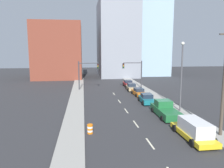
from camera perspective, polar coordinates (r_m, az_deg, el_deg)
sidewalk_left at (r=55.24m, az=-8.72°, el=0.05°), size 2.46×88.00×0.15m
sidewalk_right at (r=56.70m, az=5.60°, el=0.33°), size 2.46×88.00×0.15m
lane_stripe_at_7m at (r=20.46m, az=9.91°, el=-15.05°), size 0.16×2.40×0.01m
lane_stripe_at_13m at (r=25.24m, az=6.25°, el=-10.33°), size 0.16×2.40×0.01m
lane_stripe_at_18m at (r=30.44m, az=3.74°, el=-6.99°), size 0.16×2.40×0.01m
lane_stripe_at_24m at (r=35.91m, az=1.95°, el=-4.56°), size 0.16×2.40×0.01m
lane_stripe_at_30m at (r=42.24m, az=0.49°, el=-2.56°), size 0.16×2.40×0.01m
building_brick_left at (r=69.71m, az=-13.80°, el=8.40°), size 14.00×16.00×16.50m
building_office_center at (r=74.28m, az=1.20°, el=11.73°), size 12.00×20.00×24.51m
building_glass_right at (r=80.53m, az=8.42°, el=12.42°), size 13.00×20.00×27.39m
traffic_signal_left at (r=46.16m, az=-7.14°, el=3.27°), size 4.29×0.35×6.09m
traffic_signal_right at (r=47.53m, az=6.29°, el=3.44°), size 4.29×0.35×6.09m
utility_pole_right_near at (r=22.88m, az=27.28°, el=0.60°), size 1.60×0.32×10.47m
traffic_barrel at (r=22.34m, az=-5.75°, el=-11.59°), size 0.56×0.56×0.95m
street_lamp at (r=30.34m, az=17.71°, el=2.89°), size 0.44×0.44×9.37m
box_truck_yellow at (r=22.19m, az=20.65°, el=-11.11°), size 2.32×5.90×1.85m
pickup_truck_green at (r=28.77m, az=13.73°, el=-6.57°), size 2.58×6.23×1.87m
sedan_teal at (r=35.13m, az=9.05°, el=-3.82°), size 2.27×4.66×1.49m
sedan_orange at (r=40.97m, az=7.01°, el=-2.10°), size 2.10×4.61×1.36m
sedan_tan at (r=45.92m, az=5.08°, el=-0.83°), size 2.16×4.43×1.49m
sedan_red at (r=51.03m, az=4.24°, el=0.11°), size 2.19×4.47×1.46m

